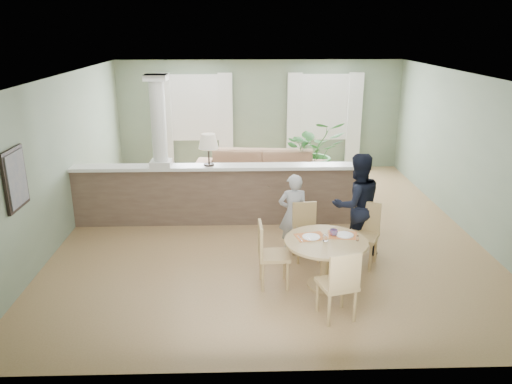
{
  "coord_description": "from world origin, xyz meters",
  "views": [
    {
      "loc": [
        -0.48,
        -8.39,
        3.47
      ],
      "look_at": [
        -0.25,
        -1.0,
        1.0
      ],
      "focal_mm": 35.0,
      "sensor_mm": 36.0,
      "label": 1
    }
  ],
  "objects_px": {
    "sofa": "(261,172)",
    "child_person": "(293,214)",
    "dining_table": "(326,249)",
    "houseplant": "(314,152)",
    "chair_near": "(340,282)",
    "man_person": "(357,205)",
    "chair_far_boy": "(306,228)",
    "chair_side": "(269,252)",
    "chair_far_man": "(364,231)"
  },
  "relations": [
    {
      "from": "chair_far_man",
      "to": "man_person",
      "type": "bearing_deg",
      "value": 127.73
    },
    {
      "from": "chair_near",
      "to": "child_person",
      "type": "height_order",
      "value": "child_person"
    },
    {
      "from": "man_person",
      "to": "chair_near",
      "type": "bearing_deg",
      "value": 57.91
    },
    {
      "from": "chair_far_man",
      "to": "chair_side",
      "type": "relative_size",
      "value": 1.03
    },
    {
      "from": "houseplant",
      "to": "chair_near",
      "type": "relative_size",
      "value": 1.6
    },
    {
      "from": "child_person",
      "to": "houseplant",
      "type": "bearing_deg",
      "value": -107.97
    },
    {
      "from": "houseplant",
      "to": "man_person",
      "type": "relative_size",
      "value": 0.91
    },
    {
      "from": "chair_far_boy",
      "to": "houseplant",
      "type": "bearing_deg",
      "value": 73.81
    },
    {
      "from": "houseplant",
      "to": "dining_table",
      "type": "relative_size",
      "value": 1.32
    },
    {
      "from": "chair_side",
      "to": "child_person",
      "type": "xyz_separation_m",
      "value": [
        0.45,
        1.1,
        0.14
      ]
    },
    {
      "from": "dining_table",
      "to": "chair_near",
      "type": "relative_size",
      "value": 1.21
    },
    {
      "from": "chair_far_man",
      "to": "chair_side",
      "type": "bearing_deg",
      "value": -128.75
    },
    {
      "from": "sofa",
      "to": "dining_table",
      "type": "relative_size",
      "value": 2.58
    },
    {
      "from": "sofa",
      "to": "chair_near",
      "type": "xyz_separation_m",
      "value": [
        0.74,
        -5.13,
        0.09
      ]
    },
    {
      "from": "chair_near",
      "to": "man_person",
      "type": "height_order",
      "value": "man_person"
    },
    {
      "from": "houseplant",
      "to": "chair_near",
      "type": "distance_m",
      "value": 5.65
    },
    {
      "from": "houseplant",
      "to": "man_person",
      "type": "height_order",
      "value": "man_person"
    },
    {
      "from": "chair_far_man",
      "to": "chair_near",
      "type": "bearing_deg",
      "value": -85.95
    },
    {
      "from": "sofa",
      "to": "man_person",
      "type": "distance_m",
      "value": 3.53
    },
    {
      "from": "chair_near",
      "to": "man_person",
      "type": "relative_size",
      "value": 0.57
    },
    {
      "from": "houseplant",
      "to": "chair_far_boy",
      "type": "distance_m",
      "value": 3.9
    },
    {
      "from": "chair_near",
      "to": "man_person",
      "type": "distance_m",
      "value": 2.01
    },
    {
      "from": "child_person",
      "to": "man_person",
      "type": "distance_m",
      "value": 1.0
    },
    {
      "from": "sofa",
      "to": "chair_side",
      "type": "distance_m",
      "value": 4.23
    },
    {
      "from": "chair_side",
      "to": "man_person",
      "type": "distance_m",
      "value": 1.76
    },
    {
      "from": "houseplant",
      "to": "dining_table",
      "type": "xyz_separation_m",
      "value": [
        -0.5,
        -4.76,
        -0.2
      ]
    },
    {
      "from": "sofa",
      "to": "chair_far_boy",
      "type": "distance_m",
      "value": 3.39
    },
    {
      "from": "chair_far_boy",
      "to": "chair_far_man",
      "type": "height_order",
      "value": "chair_far_man"
    },
    {
      "from": "chair_far_boy",
      "to": "sofa",
      "type": "bearing_deg",
      "value": 92.91
    },
    {
      "from": "chair_far_man",
      "to": "houseplant",
      "type": "bearing_deg",
      "value": 120.11
    },
    {
      "from": "sofa",
      "to": "dining_table",
      "type": "distance_m",
      "value": 4.32
    },
    {
      "from": "sofa",
      "to": "child_person",
      "type": "height_order",
      "value": "child_person"
    },
    {
      "from": "houseplant",
      "to": "chair_side",
      "type": "distance_m",
      "value": 4.9
    },
    {
      "from": "sofa",
      "to": "dining_table",
      "type": "bearing_deg",
      "value": -75.19
    },
    {
      "from": "houseplant",
      "to": "child_person",
      "type": "relative_size",
      "value": 1.16
    },
    {
      "from": "dining_table",
      "to": "chair_far_boy",
      "type": "height_order",
      "value": "chair_far_boy"
    },
    {
      "from": "chair_far_boy",
      "to": "man_person",
      "type": "relative_size",
      "value": 0.53
    },
    {
      "from": "chair_far_man",
      "to": "chair_side",
      "type": "distance_m",
      "value": 1.62
    },
    {
      "from": "sofa",
      "to": "child_person",
      "type": "distance_m",
      "value": 3.16
    },
    {
      "from": "chair_near",
      "to": "child_person",
      "type": "bearing_deg",
      "value": -94.91
    },
    {
      "from": "chair_near",
      "to": "chair_side",
      "type": "xyz_separation_m",
      "value": [
        -0.81,
        0.9,
        -0.01
      ]
    },
    {
      "from": "houseplant",
      "to": "child_person",
      "type": "height_order",
      "value": "houseplant"
    },
    {
      "from": "sofa",
      "to": "chair_near",
      "type": "height_order",
      "value": "chair_near"
    },
    {
      "from": "sofa",
      "to": "chair_near",
      "type": "bearing_deg",
      "value": -76.47
    },
    {
      "from": "houseplant",
      "to": "chair_near",
      "type": "height_order",
      "value": "houseplant"
    },
    {
      "from": "chair_far_man",
      "to": "chair_far_boy",
      "type": "bearing_deg",
      "value": -167.51
    },
    {
      "from": "houseplant",
      "to": "chair_far_boy",
      "type": "height_order",
      "value": "houseplant"
    },
    {
      "from": "child_person",
      "to": "man_person",
      "type": "relative_size",
      "value": 0.79
    },
    {
      "from": "chair_far_boy",
      "to": "chair_near",
      "type": "height_order",
      "value": "chair_near"
    },
    {
      "from": "chair_far_boy",
      "to": "chair_near",
      "type": "distance_m",
      "value": 1.8
    }
  ]
}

